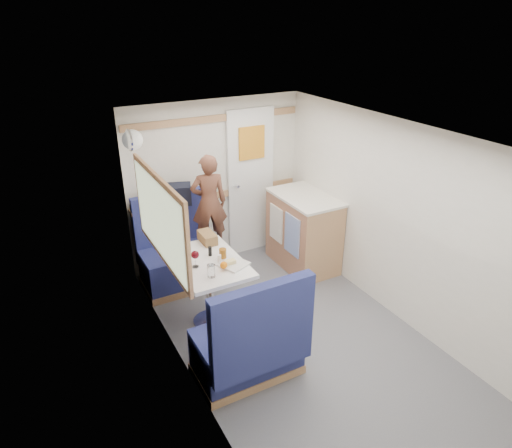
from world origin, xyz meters
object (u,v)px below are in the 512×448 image
orange_fruit (224,265)px  bread_loaf (207,237)px  bench_near (250,349)px  dinette_table (209,275)px  beer_glass (223,254)px  pepper_grinder (210,251)px  cheese_block (230,262)px  tumbler_left (211,271)px  bench_far (180,260)px  duffel_bag (171,194)px  wine_glass (195,255)px  person (209,203)px  dome_light (132,140)px  galley_counter (303,231)px  salt_grinder (219,259)px  tray (231,263)px

orange_fruit → bread_loaf: 0.60m
bench_near → dinette_table: bearing=90.0°
beer_glass → pepper_grinder: beer_glass is taller
cheese_block → beer_glass: bearing=95.4°
dinette_table → tumbler_left: 0.36m
bread_loaf → beer_glass: bearing=-91.2°
dinette_table → orange_fruit: size_ratio=13.62×
cheese_block → pepper_grinder: bearing=109.7°
bench_far → duffel_bag: size_ratio=2.32×
dinette_table → bench_far: 0.90m
duffel_bag → orange_fruit: bearing=-69.3°
bench_far → wine_glass: bench_far is taller
person → pepper_grinder: person is taller
dome_light → orange_fruit: bearing=-67.2°
pepper_grinder → dinette_table: bearing=-124.4°
cheese_block → beer_glass: size_ratio=0.90×
bench_far → bench_near: 1.73m
galley_counter → salt_grinder: galley_counter is taller
duffel_bag → pepper_grinder: 1.06m
beer_glass → salt_grinder: beer_glass is taller
tumbler_left → dome_light: bearing=105.2°
bench_far → wine_glass: size_ratio=6.25×
cheese_block → salt_grinder: salt_grinder is taller
bench_far → bench_near: same height
salt_grinder → orange_fruit: bearing=-96.6°
galley_counter → bench_near: bearing=-136.1°
tray → bread_loaf: 0.52m
cheese_block → bread_loaf: 0.54m
galley_counter → cheese_block: 1.53m
tumbler_left → orange_fruit: bearing=19.2°
person → beer_glass: (-0.19, -0.77, -0.22)m
bench_far → galley_counter: 1.51m
beer_glass → orange_fruit: bearing=-112.2°
tray → bread_loaf: bread_loaf is taller
person → beer_glass: 0.82m
cheese_block → dinette_table: bearing=131.3°
person → wine_glass: bearing=71.7°
tray → wine_glass: size_ratio=1.84×
bench_far → tumbler_left: size_ratio=8.86×
person → duffel_bag: person is taller
bench_far → person: 0.78m
tumbler_left → bread_loaf: size_ratio=0.48×
pepper_grinder → salt_grinder: bearing=-84.5°
bench_near → wine_glass: bench_near is taller
dome_light → tray: bearing=-60.8°
dome_light → beer_glass: 1.42m
tray → wine_glass: bearing=162.5°
salt_grinder → wine_glass: bearing=168.8°
dinette_table → galley_counter: bearing=20.5°
salt_grinder → dome_light: bearing=116.3°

